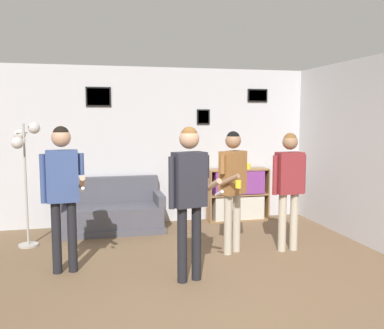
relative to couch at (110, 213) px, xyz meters
name	(u,v)px	position (x,y,z in m)	size (l,w,h in m)	color
ground_plane	(228,318)	(0.91, -3.37, -0.28)	(20.00, 20.00, 0.00)	brown
wall_back	(161,146)	(0.91, 0.42, 1.07)	(7.67, 0.08, 2.70)	silver
wall_right	(362,151)	(3.58, -1.49, 1.07)	(0.06, 6.16, 2.70)	silver
couch	(110,213)	(0.00, 0.00, 0.00)	(1.71, 0.80, 0.85)	#4C4C56
bookshelf	(238,195)	(2.27, 0.20, 0.18)	(1.11, 0.30, 0.93)	olive
floor_lamp	(25,154)	(-1.19, -0.59, 1.05)	(0.38, 0.41, 1.78)	#ADA89E
person_player_foreground_left	(63,183)	(-0.61, -1.80, 0.80)	(0.51, 0.46, 1.75)	black
person_player_foreground_center	(189,187)	(0.77, -2.41, 0.80)	(0.56, 0.44, 1.75)	black
person_watcher_holding_cup	(233,179)	(1.57, -1.56, 0.74)	(0.44, 0.56, 1.66)	#B7AD99
person_spectator_near_bookshelf	(289,179)	(2.36, -1.64, 0.72)	(0.50, 0.22, 1.64)	#B7AD99
drinking_cup	(248,166)	(2.47, 0.20, 0.69)	(0.08, 0.08, 0.09)	yellow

